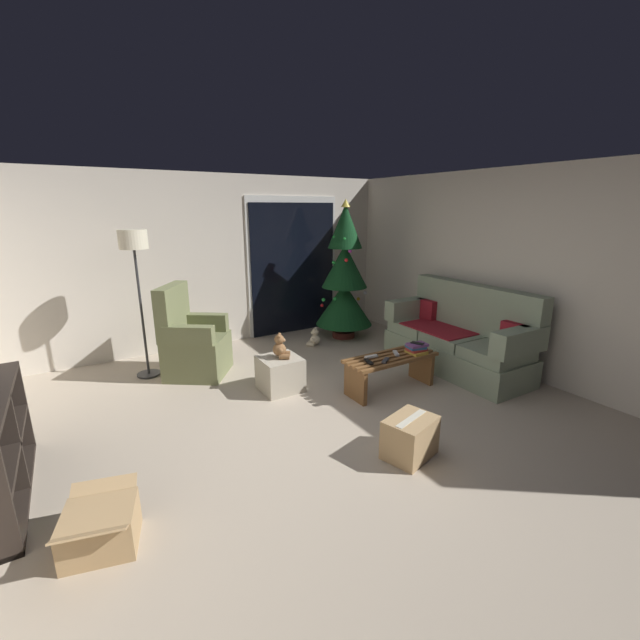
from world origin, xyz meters
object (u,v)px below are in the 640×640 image
at_px(remote_black, 369,362).
at_px(ottoman, 280,374).
at_px(remote_white, 371,357).
at_px(cardboard_box_taped_mid_floor, 410,437).
at_px(teddy_bear_cream_by_tree, 314,338).
at_px(christmas_tree, 344,279).
at_px(coffee_table, 390,367).
at_px(book_stack, 417,348).
at_px(armchair, 193,344).
at_px(floor_lamp, 135,254).
at_px(remote_silver, 396,353).
at_px(remote_graphite, 385,360).
at_px(teddy_bear_chestnut, 280,348).
at_px(couch, 459,338).
at_px(cell_phone, 417,343).
at_px(cardboard_box_open_near_shelf, 101,528).

height_order(remote_black, ottoman, remote_black).
height_order(remote_white, cardboard_box_taped_mid_floor, remote_white).
bearing_deg(teddy_bear_cream_by_tree, christmas_tree, 11.55).
bearing_deg(remote_black, coffee_table, -164.09).
bearing_deg(cardboard_box_taped_mid_floor, book_stack, 44.20).
bearing_deg(book_stack, ottoman, 151.95).
relative_size(remote_black, book_stack, 0.65).
xyz_separation_m(armchair, floor_lamp, (-0.51, 0.27, 1.10)).
xyz_separation_m(remote_black, armchair, (-1.44, 1.66, -0.02)).
distance_m(coffee_table, teddy_bear_cream_by_tree, 1.79).
height_order(remote_silver, armchair, armchair).
height_order(coffee_table, remote_graphite, remote_graphite).
bearing_deg(book_stack, christmas_tree, 79.50).
bearing_deg(remote_black, floor_lamp, -33.37).
height_order(christmas_tree, teddy_bear_chestnut, christmas_tree).
bearing_deg(ottoman, cardboard_box_taped_mid_floor, -78.63).
bearing_deg(remote_white, couch, 94.04).
relative_size(remote_white, cardboard_box_taped_mid_floor, 0.31).
bearing_deg(book_stack, remote_black, 175.76).
bearing_deg(remote_graphite, teddy_bear_cream_by_tree, 139.46).
height_order(coffee_table, remote_silver, remote_silver).
bearing_deg(cell_phone, ottoman, 127.10).
bearing_deg(remote_black, teddy_bear_cream_by_tree, -91.01).
bearing_deg(book_stack, teddy_bear_chestnut, 151.97).
height_order(remote_black, book_stack, book_stack).
xyz_separation_m(remote_silver, cell_phone, (0.23, -0.10, 0.11)).
bearing_deg(remote_graphite, christmas_tree, 123.32).
distance_m(couch, remote_silver, 1.11).
distance_m(teddy_bear_chestnut, cardboard_box_taped_mid_floor, 1.80).
xyz_separation_m(book_stack, ottoman, (-1.38, 0.74, -0.27)).
bearing_deg(cell_phone, book_stack, 94.27).
bearing_deg(remote_silver, book_stack, -173.64).
bearing_deg(remote_graphite, cell_phone, 57.68).
bearing_deg(couch, armchair, 152.14).
distance_m(couch, coffee_table, 1.21).
relative_size(coffee_table, teddy_bear_cream_by_tree, 3.86).
height_order(remote_graphite, remote_black, same).
bearing_deg(remote_black, armchair, -37.73).
distance_m(christmas_tree, cardboard_box_open_near_shelf, 4.65).
relative_size(coffee_table, ottoman, 2.50).
bearing_deg(coffee_table, book_stack, -13.54).
bearing_deg(christmas_tree, cell_phone, -100.39).
distance_m(armchair, teddy_bear_cream_by_tree, 1.87).
relative_size(coffee_table, remote_white, 7.05).
xyz_separation_m(armchair, cardboard_box_open_near_shelf, (-1.22, -2.45, -0.27)).
relative_size(ottoman, teddy_bear_chestnut, 1.54).
bearing_deg(ottoman, remote_graphite, -39.80).
height_order(remote_white, remote_silver, same).
bearing_deg(christmas_tree, remote_white, -116.15).
bearing_deg(cell_phone, remote_white, 138.38).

